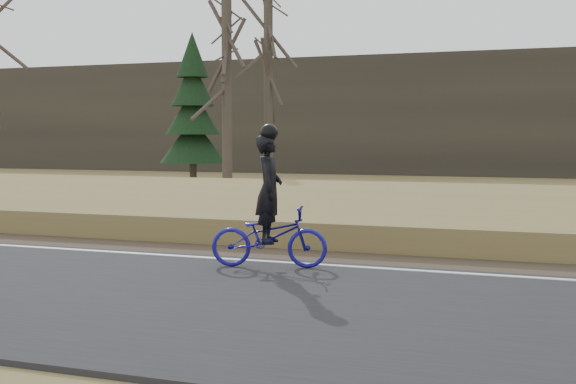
% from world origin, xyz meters
% --- Properties ---
extents(ground, '(120.00, 120.00, 0.00)m').
position_xyz_m(ground, '(0.00, 0.00, 0.00)').
color(ground, olive).
rests_on(ground, ground).
extents(road, '(120.00, 6.00, 0.06)m').
position_xyz_m(road, '(0.00, -2.50, 0.03)').
color(road, black).
rests_on(road, ground).
extents(edge_line, '(120.00, 0.12, 0.01)m').
position_xyz_m(edge_line, '(0.00, 0.20, 0.07)').
color(edge_line, silver).
rests_on(edge_line, road).
extents(shoulder, '(120.00, 1.60, 0.04)m').
position_xyz_m(shoulder, '(0.00, 1.20, 0.02)').
color(shoulder, '#473A2B').
rests_on(shoulder, ground).
extents(embankment, '(120.00, 5.00, 0.44)m').
position_xyz_m(embankment, '(0.00, 4.20, 0.22)').
color(embankment, olive).
rests_on(embankment, ground).
extents(ballast, '(120.00, 3.00, 0.45)m').
position_xyz_m(ballast, '(0.00, 8.00, 0.23)').
color(ballast, slate).
rests_on(ballast, ground).
extents(railroad, '(120.00, 2.40, 0.29)m').
position_xyz_m(railroad, '(0.00, 8.00, 0.53)').
color(railroad, black).
rests_on(railroad, ballast).
extents(treeline_backdrop, '(120.00, 4.00, 6.00)m').
position_xyz_m(treeline_backdrop, '(0.00, 30.00, 3.00)').
color(treeline_backdrop, '#383328').
rests_on(treeline_backdrop, ground).
extents(cyclist, '(1.77, 0.98, 2.07)m').
position_xyz_m(cyclist, '(2.36, -0.25, 0.71)').
color(cyclist, navy).
rests_on(cyclist, road).
extents(bare_tree_left, '(0.36, 0.36, 8.39)m').
position_xyz_m(bare_tree_left, '(-5.50, 18.63, 4.19)').
color(bare_tree_left, '#4B4237').
rests_on(bare_tree_left, ground).
extents(bare_tree_near_left, '(0.36, 0.36, 6.82)m').
position_xyz_m(bare_tree_near_left, '(-5.47, 14.77, 3.41)').
color(bare_tree_near_left, '#4B4237').
rests_on(bare_tree_near_left, ground).
extents(conifer, '(2.60, 2.60, 5.99)m').
position_xyz_m(conifer, '(-8.02, 17.00, 2.83)').
color(conifer, '#4B4237').
rests_on(conifer, ground).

